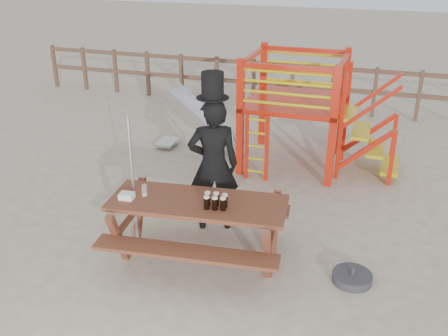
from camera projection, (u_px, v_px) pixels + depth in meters
ground at (221, 264)px, 6.53m from camera, size 60.00×60.00×0.00m
back_fence at (312, 82)px, 12.29m from camera, size 15.09×0.09×1.20m
playground_fort at (290, 109)px, 9.16m from camera, size 4.71×1.84×2.10m
picnic_table at (198, 223)px, 6.41m from camera, size 2.40×1.78×0.87m
man_with_hat at (213, 162)px, 6.99m from camera, size 0.84×0.71×2.31m
metal_pole at (133, 184)px, 6.59m from camera, size 0.04×0.04×1.87m
parasol_base at (352, 277)px, 6.17m from camera, size 0.49×0.49×0.21m
paper_bag at (127, 196)px, 6.32m from camera, size 0.19×0.16×0.08m
stout_pints at (216, 201)px, 6.09m from camera, size 0.30×0.20×0.17m
empty_glasses at (144, 191)px, 6.39m from camera, size 0.07×0.07×0.15m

